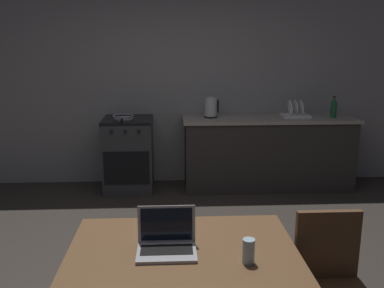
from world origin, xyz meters
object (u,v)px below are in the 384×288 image
Objects in this scene: stove_oven at (129,154)px; electric_kettle at (211,108)px; drinking_glass at (249,251)px; frying_pan at (123,117)px; bottle at (334,107)px; dining_table at (183,262)px; laptop at (167,243)px; chair at (331,280)px; dish_rack at (295,113)px.

electric_kettle reaches higher than stove_oven.
frying_pan is at bearing 106.79° from drinking_glass.
bottle reaches higher than drinking_glass.
laptop is at bearing 179.22° from dining_table.
dining_table is at bearing -98.10° from electric_kettle.
dining_table is 0.39m from drinking_glass.
frying_pan is at bearing 101.73° from dining_table.
dining_table is at bearing -171.23° from chair.
laptop is 0.74× the size of frying_pan.
electric_kettle is 0.76× the size of dish_rack.
electric_kettle is 1.08m from frying_pan.
drinking_glass is 3.45m from dish_rack.
dish_rack reaches higher than laptop.
frying_pan is (-1.08, -0.03, -0.10)m from electric_kettle.
chair is at bearing -82.41° from electric_kettle.
drinking_glass is at bearing -117.13° from bottle.
chair is at bearing -64.91° from stove_oven.
bottle is at bearing -6.15° from dish_rack.
bottle is at bearing 50.18° from laptop.
bottle is (1.97, 3.04, 0.37)m from dining_table.
dish_rack is at bearing 0.07° from stove_oven.
chair is 0.97m from laptop.
dining_table is 4.77× the size of bottle.
electric_kettle is at bearing 74.55° from laptop.
stove_oven is 2.15m from dish_rack.
dining_table is at bearing -115.93° from dish_rack.
bottle is 0.47m from dish_rack.
dining_table is 3.14m from frying_pan.
electric_kettle reaches higher than laptop.
stove_oven is 6.98× the size of drinking_glass.
stove_oven is at bearing 28.48° from frying_pan.
electric_kettle reaches higher than chair.
bottle is 3.59m from drinking_glass.
drinking_glass is at bearing -154.64° from chair.
dining_table is 9.63× the size of drinking_glass.
dish_rack is (1.17, 3.24, 0.16)m from drinking_glass.
laptop reaches higher than dining_table.
drinking_glass is (-0.52, -0.17, 0.28)m from chair.
electric_kettle is at bearing -180.00° from dish_rack.
frying_pan is 1.28× the size of dish_rack.
stove_oven is 1.02× the size of chair.
stove_oven is 3.39m from drinking_glass.
dining_table is 3.64m from bottle.
drinking_glass is (0.33, -0.15, 0.13)m from dining_table.
drinking_glass is (0.97, -3.21, -0.14)m from frying_pan.
chair is 3.15m from electric_kettle.
electric_kettle is 1.53m from bottle.
drinking_glass is (-1.64, -3.19, -0.24)m from bottle.
stove_oven is at bearing -179.86° from electric_kettle.
electric_kettle is (0.44, 3.09, 0.37)m from dining_table.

